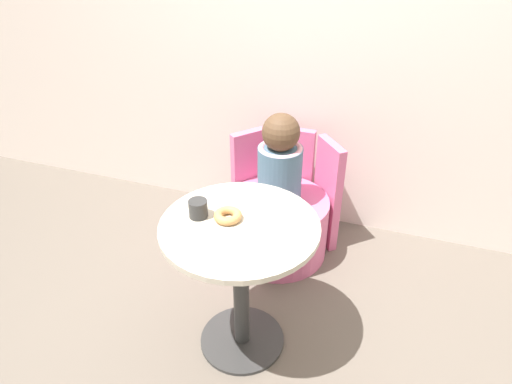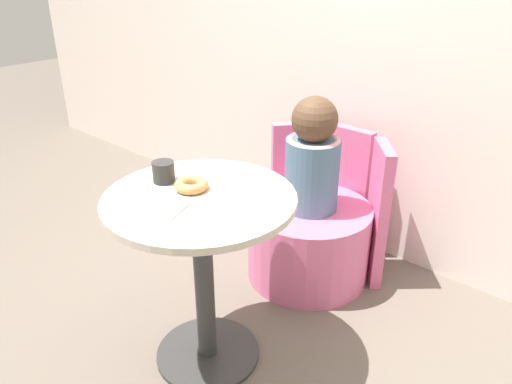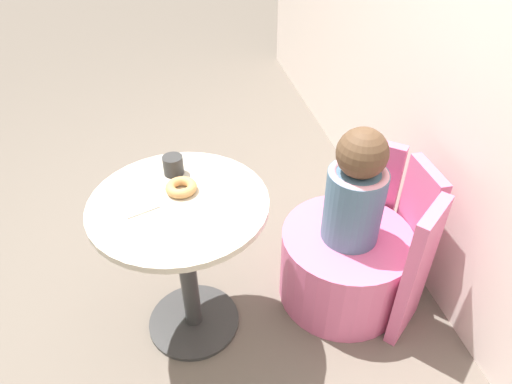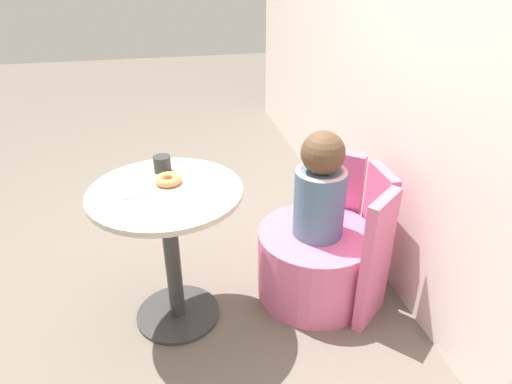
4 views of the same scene
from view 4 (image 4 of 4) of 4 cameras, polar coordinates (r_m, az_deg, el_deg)
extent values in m
plane|color=#665B51|center=(2.34, -8.91, -15.14)|extent=(12.00, 12.00, 0.00)
cube|color=silver|center=(2.09, 21.99, 15.40)|extent=(6.00, 0.06, 2.40)
cylinder|color=#333333|center=(2.35, -9.67, -14.73)|extent=(0.40, 0.40, 0.02)
cylinder|color=#333333|center=(2.14, -10.40, -8.10)|extent=(0.07, 0.07, 0.66)
cylinder|color=beige|center=(1.96, -11.26, -0.04)|extent=(0.66, 0.66, 0.02)
cylinder|color=#DB6693|center=(2.36, 7.35, -8.75)|extent=(0.58, 0.58, 0.37)
cube|color=#DB6693|center=(2.39, 14.76, -4.68)|extent=(0.25, 0.05, 0.67)
cube|color=#DB6693|center=(2.17, 14.76, -8.44)|extent=(0.20, 0.22, 0.67)
cube|color=#DB6693|center=(2.53, 10.17, -2.12)|extent=(0.20, 0.22, 0.67)
cylinder|color=slate|center=(2.17, 7.91, -1.36)|extent=(0.24, 0.24, 0.33)
torus|color=pink|center=(2.10, 8.19, 2.33)|extent=(0.24, 0.24, 0.04)
sphere|color=brown|center=(2.05, 8.38, 4.84)|extent=(0.20, 0.20, 0.20)
torus|color=tan|center=(1.99, -10.93, 1.54)|extent=(0.12, 0.12, 0.04)
cylinder|color=#2D2D2D|center=(2.09, -11.64, 3.44)|extent=(0.08, 0.08, 0.08)
cube|color=silver|center=(1.97, -15.47, 0.11)|extent=(0.15, 0.15, 0.01)
camera|label=1|loc=(1.85, -67.34, 18.44)|focal=32.00mm
camera|label=2|loc=(1.19, -69.91, 1.90)|focal=35.00mm
camera|label=3|loc=(0.44, -18.80, 43.19)|focal=32.00mm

